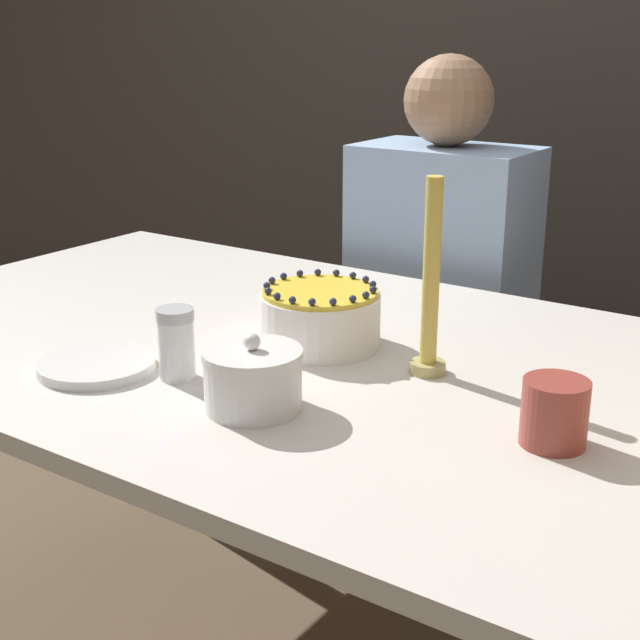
{
  "coord_description": "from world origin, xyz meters",
  "views": [
    {
      "loc": [
        0.87,
        -1.13,
        1.24
      ],
      "look_at": [
        0.07,
        0.03,
        0.78
      ],
      "focal_mm": 50.0,
      "sensor_mm": 36.0,
      "label": 1
    }
  ],
  "objects_px": {
    "cake": "(320,318)",
    "person_man_blue_shirt": "(438,344)",
    "sugar_bowl": "(253,379)",
    "candle": "(430,295)",
    "sugar_shaker": "(176,343)"
  },
  "relations": [
    {
      "from": "cake",
      "to": "candle",
      "type": "height_order",
      "value": "candle"
    },
    {
      "from": "cake",
      "to": "person_man_blue_shirt",
      "type": "relative_size",
      "value": 0.17
    },
    {
      "from": "sugar_bowl",
      "to": "sugar_shaker",
      "type": "distance_m",
      "value": 0.17
    },
    {
      "from": "sugar_shaker",
      "to": "cake",
      "type": "bearing_deg",
      "value": 68.29
    },
    {
      "from": "sugar_bowl",
      "to": "person_man_blue_shirt",
      "type": "distance_m",
      "value": 0.98
    },
    {
      "from": "cake",
      "to": "sugar_bowl",
      "type": "bearing_deg",
      "value": -75.25
    },
    {
      "from": "sugar_shaker",
      "to": "sugar_bowl",
      "type": "bearing_deg",
      "value": -8.48
    },
    {
      "from": "person_man_blue_shirt",
      "to": "candle",
      "type": "bearing_deg",
      "value": 115.32
    },
    {
      "from": "sugar_bowl",
      "to": "person_man_blue_shirt",
      "type": "height_order",
      "value": "person_man_blue_shirt"
    },
    {
      "from": "sugar_shaker",
      "to": "person_man_blue_shirt",
      "type": "bearing_deg",
      "value": 90.71
    },
    {
      "from": "person_man_blue_shirt",
      "to": "sugar_shaker",
      "type": "bearing_deg",
      "value": 90.71
    },
    {
      "from": "sugar_bowl",
      "to": "candle",
      "type": "distance_m",
      "value": 0.31
    },
    {
      "from": "candle",
      "to": "cake",
      "type": "bearing_deg",
      "value": 177.68
    },
    {
      "from": "sugar_shaker",
      "to": "candle",
      "type": "height_order",
      "value": "candle"
    },
    {
      "from": "sugar_bowl",
      "to": "cake",
      "type": "bearing_deg",
      "value": 104.75
    }
  ]
}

